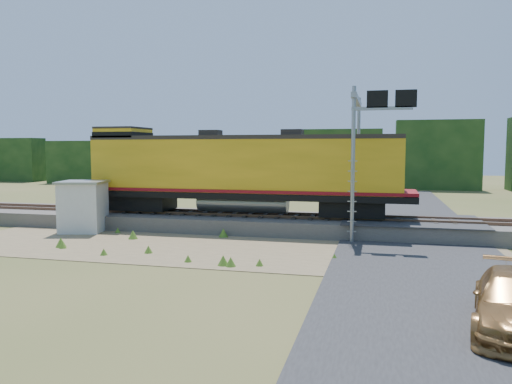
# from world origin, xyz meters

# --- Properties ---
(ground) EXTENTS (140.00, 140.00, 0.00)m
(ground) POSITION_xyz_m (0.00, 0.00, 0.00)
(ground) COLOR #475123
(ground) RESTS_ON ground
(ballast) EXTENTS (70.00, 5.00, 0.80)m
(ballast) POSITION_xyz_m (0.00, 6.00, 0.40)
(ballast) COLOR slate
(ballast) RESTS_ON ground
(rails) EXTENTS (70.00, 1.54, 0.16)m
(rails) POSITION_xyz_m (0.00, 6.00, 0.88)
(rails) COLOR brown
(rails) RESTS_ON ballast
(dirt_shoulder) EXTENTS (26.00, 8.00, 0.03)m
(dirt_shoulder) POSITION_xyz_m (-2.00, 0.50, 0.01)
(dirt_shoulder) COLOR #8C7754
(dirt_shoulder) RESTS_ON ground
(road) EXTENTS (7.00, 66.00, 0.86)m
(road) POSITION_xyz_m (7.00, 0.74, 0.09)
(road) COLOR #38383A
(road) RESTS_ON ground
(tree_line_north) EXTENTS (130.00, 3.00, 6.50)m
(tree_line_north) POSITION_xyz_m (0.00, 38.00, 3.07)
(tree_line_north) COLOR #153613
(tree_line_north) RESTS_ON ground
(weed_clumps) EXTENTS (15.00, 6.20, 0.56)m
(weed_clumps) POSITION_xyz_m (-3.50, 0.10, 0.00)
(weed_clumps) COLOR #456F1F
(weed_clumps) RESTS_ON ground
(locomotive) EXTENTS (18.80, 2.87, 4.85)m
(locomotive) POSITION_xyz_m (-2.43, 6.00, 3.35)
(locomotive) COLOR black
(locomotive) RESTS_ON rails
(shed) EXTENTS (2.84, 2.84, 2.80)m
(shed) POSITION_xyz_m (-10.37, 3.00, 1.42)
(shed) COLOR silver
(shed) RESTS_ON ground
(signal_gantry) EXTENTS (2.97, 6.20, 7.49)m
(signal_gantry) POSITION_xyz_m (4.47, 5.32, 5.59)
(signal_gantry) COLOR gray
(signal_gantry) RESTS_ON ground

